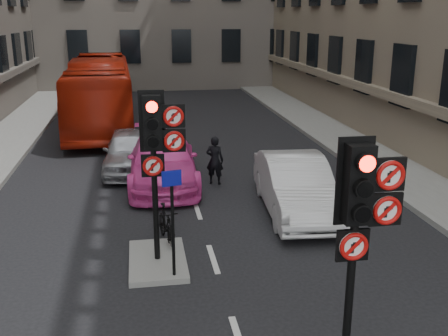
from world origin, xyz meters
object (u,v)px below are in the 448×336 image
object	(u,v)px
bus_red	(100,93)
car_silver	(129,151)
motorcycle	(166,225)
info_sign	(172,209)
signal_far	(157,140)
car_pink	(162,160)
car_white	(296,185)
signal_near	(362,210)
motorcyclist	(215,160)

from	to	relation	value
bus_red	car_silver	bearing A→B (deg)	-81.82
motorcycle	info_sign	bearing A→B (deg)	-97.46
signal_far	bus_red	xyz separation A→B (m)	(-2.07, 14.71, -1.11)
car_pink	bus_red	bearing A→B (deg)	105.89
motorcycle	car_white	bearing A→B (deg)	13.04
signal_near	car_pink	world-z (taller)	signal_near
car_silver	motorcyclist	bearing A→B (deg)	-33.32
motorcycle	bus_red	bearing A→B (deg)	90.18
signal_near	car_pink	size ratio (longest dim) A/B	0.70
motorcycle	info_sign	size ratio (longest dim) A/B	0.68
signal_far	bus_red	world-z (taller)	signal_far
signal_near	car_white	distance (m)	6.78
signal_near	car_pink	bearing A→B (deg)	103.41
car_white	info_sign	distance (m)	4.82
bus_red	motorcycle	world-z (taller)	bus_red
signal_far	signal_near	bearing A→B (deg)	-56.98
signal_near	car_silver	size ratio (longest dim) A/B	0.88
motorcycle	motorcyclist	size ratio (longest dim) A/B	0.98
signal_near	info_sign	xyz separation A→B (m)	(-2.39, 3.19, -1.05)
car_white	car_silver	bearing A→B (deg)	137.51
bus_red	info_sign	world-z (taller)	bus_red
car_silver	car_white	size ratio (longest dim) A/B	0.89
signal_far	motorcyclist	world-z (taller)	signal_far
car_pink	motorcyclist	world-z (taller)	motorcyclist
car_white	motorcyclist	size ratio (longest dim) A/B	3.01
signal_near	motorcycle	world-z (taller)	signal_near
signal_near	car_white	world-z (taller)	signal_near
info_sign	motorcyclist	bearing A→B (deg)	61.71
signal_far	car_silver	distance (m)	7.41
car_white	car_pink	bearing A→B (deg)	141.38
car_pink	bus_red	world-z (taller)	bus_red
signal_far	bus_red	bearing A→B (deg)	98.01
car_silver	bus_red	world-z (taller)	bus_red
motorcycle	car_silver	bearing A→B (deg)	89.11
car_white	motorcycle	xyz separation A→B (m)	(-3.52, -1.43, -0.31)
bus_red	motorcycle	size ratio (longest dim) A/B	7.67
car_pink	motorcyclist	xyz separation A→B (m)	(1.60, -0.34, 0.02)
car_silver	motorcyclist	xyz separation A→B (m)	(2.63, -1.89, 0.07)
signal_far	motorcycle	xyz separation A→B (m)	(0.16, 1.01, -2.25)
signal_far	car_white	xyz separation A→B (m)	(3.68, 2.44, -1.95)
car_white	motorcyclist	distance (m)	3.28
signal_near	car_pink	xyz separation A→B (m)	(-2.28, 9.55, -1.84)
signal_near	motorcyclist	size ratio (longest dim) A/B	2.34
car_pink	signal_far	bearing A→B (deg)	-92.08
car_white	motorcycle	size ratio (longest dim) A/B	3.08
car_white	signal_near	bearing A→B (deg)	-95.39
motorcyclist	info_sign	size ratio (longest dim) A/B	0.70
signal_near	motorcyclist	distance (m)	9.41
car_white	bus_red	world-z (taller)	bus_red
motorcycle	info_sign	xyz separation A→B (m)	(0.05, -1.82, 1.09)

